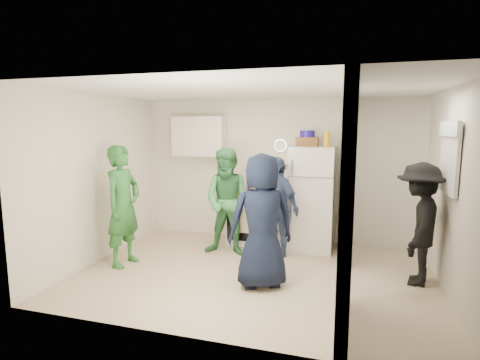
# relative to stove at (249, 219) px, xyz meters

# --- Properties ---
(floor) EXTENTS (4.80, 4.80, 0.00)m
(floor) POSITION_rel_stove_xyz_m (0.43, -1.37, -0.43)
(floor) COLOR #C7B28C
(floor) RESTS_ON ground
(wall_back) EXTENTS (4.80, 0.00, 4.80)m
(wall_back) POSITION_rel_stove_xyz_m (0.43, 0.33, 0.82)
(wall_back) COLOR silver
(wall_back) RESTS_ON floor
(wall_front) EXTENTS (4.80, 0.00, 4.80)m
(wall_front) POSITION_rel_stove_xyz_m (0.43, -3.07, 0.82)
(wall_front) COLOR silver
(wall_front) RESTS_ON floor
(wall_left) EXTENTS (0.00, 3.40, 3.40)m
(wall_left) POSITION_rel_stove_xyz_m (-1.97, -1.37, 0.82)
(wall_left) COLOR silver
(wall_left) RESTS_ON floor
(wall_right) EXTENTS (0.00, 3.40, 3.40)m
(wall_right) POSITION_rel_stove_xyz_m (2.83, -1.37, 0.82)
(wall_right) COLOR silver
(wall_right) RESTS_ON floor
(ceiling) EXTENTS (4.80, 4.80, 0.00)m
(ceiling) POSITION_rel_stove_xyz_m (0.43, -1.37, 2.07)
(ceiling) COLOR white
(ceiling) RESTS_ON wall_back
(partition_pier_back) EXTENTS (0.12, 1.20, 2.50)m
(partition_pier_back) POSITION_rel_stove_xyz_m (1.63, -0.27, 0.82)
(partition_pier_back) COLOR silver
(partition_pier_back) RESTS_ON floor
(partition_pier_front) EXTENTS (0.12, 1.20, 2.50)m
(partition_pier_front) POSITION_rel_stove_xyz_m (1.63, -2.47, 0.82)
(partition_pier_front) COLOR silver
(partition_pier_front) RESTS_ON floor
(partition_header) EXTENTS (0.12, 1.00, 0.40)m
(partition_header) POSITION_rel_stove_xyz_m (1.63, -1.37, 1.87)
(partition_header) COLOR silver
(partition_header) RESTS_ON partition_pier_back
(stove) EXTENTS (0.71, 0.60, 0.85)m
(stove) POSITION_rel_stove_xyz_m (0.00, 0.00, 0.00)
(stove) COLOR white
(stove) RESTS_ON floor
(upper_cabinet) EXTENTS (0.95, 0.34, 0.70)m
(upper_cabinet) POSITION_rel_stove_xyz_m (-0.97, 0.15, 1.42)
(upper_cabinet) COLOR silver
(upper_cabinet) RESTS_ON wall_back
(fridge) EXTENTS (0.70, 0.68, 1.70)m
(fridge) POSITION_rel_stove_xyz_m (1.07, -0.03, 0.43)
(fridge) COLOR white
(fridge) RESTS_ON floor
(wicker_basket) EXTENTS (0.35, 0.25, 0.15)m
(wicker_basket) POSITION_rel_stove_xyz_m (0.97, 0.02, 1.35)
(wicker_basket) COLOR brown
(wicker_basket) RESTS_ON fridge
(blue_bowl) EXTENTS (0.24, 0.24, 0.11)m
(blue_bowl) POSITION_rel_stove_xyz_m (0.97, 0.02, 1.48)
(blue_bowl) COLOR navy
(blue_bowl) RESTS_ON wicker_basket
(yellow_cup_stack_top) EXTENTS (0.09, 0.09, 0.25)m
(yellow_cup_stack_top) POSITION_rel_stove_xyz_m (1.29, -0.13, 1.40)
(yellow_cup_stack_top) COLOR #EEB114
(yellow_cup_stack_top) RESTS_ON fridge
(wall_clock) EXTENTS (0.22, 0.02, 0.22)m
(wall_clock) POSITION_rel_stove_xyz_m (0.48, 0.31, 1.27)
(wall_clock) COLOR white
(wall_clock) RESTS_ON wall_back
(spice_shelf) EXTENTS (0.35, 0.08, 0.03)m
(spice_shelf) POSITION_rel_stove_xyz_m (0.43, 0.28, 0.92)
(spice_shelf) COLOR olive
(spice_shelf) RESTS_ON wall_back
(nook_window) EXTENTS (0.03, 0.70, 0.80)m
(nook_window) POSITION_rel_stove_xyz_m (2.81, -1.17, 1.22)
(nook_window) COLOR black
(nook_window) RESTS_ON wall_right
(nook_window_frame) EXTENTS (0.04, 0.76, 0.86)m
(nook_window_frame) POSITION_rel_stove_xyz_m (2.79, -1.17, 1.22)
(nook_window_frame) COLOR white
(nook_window_frame) RESTS_ON wall_right
(nook_valance) EXTENTS (0.04, 0.82, 0.18)m
(nook_valance) POSITION_rel_stove_xyz_m (2.77, -1.17, 1.57)
(nook_valance) COLOR white
(nook_valance) RESTS_ON wall_right
(yellow_cup_stack_stove) EXTENTS (0.09, 0.09, 0.25)m
(yellow_cup_stack_stove) POSITION_rel_stove_xyz_m (-0.12, -0.22, 0.55)
(yellow_cup_stack_stove) COLOR yellow
(yellow_cup_stack_stove) RESTS_ON stove
(red_cup) EXTENTS (0.09, 0.09, 0.12)m
(red_cup) POSITION_rel_stove_xyz_m (0.22, -0.20, 0.49)
(red_cup) COLOR red
(red_cup) RESTS_ON stove
(person_green_left) EXTENTS (0.48, 0.68, 1.76)m
(person_green_left) POSITION_rel_stove_xyz_m (-1.49, -1.53, 0.46)
(person_green_left) COLOR #29682B
(person_green_left) RESTS_ON floor
(person_green_center) EXTENTS (0.85, 0.68, 1.70)m
(person_green_center) POSITION_rel_stove_xyz_m (-0.16, -0.66, 0.42)
(person_green_center) COLOR #3A864A
(person_green_center) RESTS_ON floor
(person_denim) EXTENTS (0.96, 0.87, 1.57)m
(person_denim) POSITION_rel_stove_xyz_m (0.58, -0.52, 0.36)
(person_denim) COLOR navy
(person_denim) RESTS_ON floor
(person_navy) EXTENTS (0.99, 0.86, 1.71)m
(person_navy) POSITION_rel_stove_xyz_m (0.61, -1.71, 0.43)
(person_navy) COLOR black
(person_navy) RESTS_ON floor
(person_nook) EXTENTS (0.82, 1.13, 1.58)m
(person_nook) POSITION_rel_stove_xyz_m (2.53, -1.06, 0.37)
(person_nook) COLOR black
(person_nook) RESTS_ON floor
(bottle_a) EXTENTS (0.08, 0.08, 0.33)m
(bottle_a) POSITION_rel_stove_xyz_m (-0.27, 0.10, 0.59)
(bottle_a) COLOR brown
(bottle_a) RESTS_ON stove
(bottle_b) EXTENTS (0.08, 0.08, 0.31)m
(bottle_b) POSITION_rel_stove_xyz_m (-0.18, -0.08, 0.58)
(bottle_b) COLOR #164218
(bottle_b) RESTS_ON stove
(bottle_c) EXTENTS (0.08, 0.08, 0.24)m
(bottle_c) POSITION_rel_stove_xyz_m (-0.08, 0.15, 0.55)
(bottle_c) COLOR silver
(bottle_c) RESTS_ON stove
(bottle_d) EXTENTS (0.07, 0.07, 0.30)m
(bottle_d) POSITION_rel_stove_xyz_m (0.04, -0.07, 0.58)
(bottle_d) COLOR #573C0F
(bottle_d) RESTS_ON stove
(bottle_e) EXTENTS (0.06, 0.06, 0.31)m
(bottle_e) POSITION_rel_stove_xyz_m (0.09, 0.18, 0.58)
(bottle_e) COLOR gray
(bottle_e) RESTS_ON stove
(bottle_f) EXTENTS (0.07, 0.07, 0.32)m
(bottle_f) POSITION_rel_stove_xyz_m (0.17, 0.03, 0.58)
(bottle_f) COLOR #133618
(bottle_f) RESTS_ON stove
(bottle_g) EXTENTS (0.06, 0.06, 0.25)m
(bottle_g) POSITION_rel_stove_xyz_m (0.25, 0.15, 0.55)
(bottle_g) COLOR olive
(bottle_g) RESTS_ON stove
(bottle_h) EXTENTS (0.06, 0.06, 0.27)m
(bottle_h) POSITION_rel_stove_xyz_m (-0.30, -0.12, 0.56)
(bottle_h) COLOR #A0A5AB
(bottle_h) RESTS_ON stove
(bottle_i) EXTENTS (0.07, 0.07, 0.32)m
(bottle_i) POSITION_rel_stove_xyz_m (0.06, 0.08, 0.58)
(bottle_i) COLOR #4C2B0D
(bottle_i) RESTS_ON stove
(bottle_j) EXTENTS (0.06, 0.06, 0.33)m
(bottle_j) POSITION_rel_stove_xyz_m (0.31, -0.09, 0.59)
(bottle_j) COLOR #1D5631
(bottle_j) RESTS_ON stove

